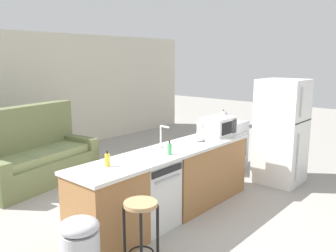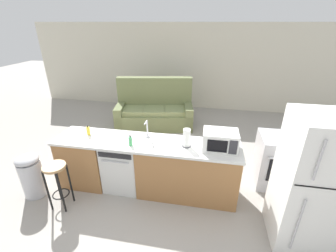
# 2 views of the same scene
# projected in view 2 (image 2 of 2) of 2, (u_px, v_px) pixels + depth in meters

# --- Properties ---
(ground_plane) EXTENTS (24.00, 24.00, 0.00)m
(ground_plane) POSITION_uv_depth(u_px,v_px,m) (139.00, 186.00, 3.91)
(ground_plane) COLOR gray
(wall_back) EXTENTS (10.00, 0.06, 2.60)m
(wall_back) POSITION_uv_depth(u_px,v_px,m) (186.00, 67.00, 7.05)
(wall_back) COLOR beige
(wall_back) RESTS_ON ground_plane
(kitchen_counter) EXTENTS (2.94, 0.66, 0.90)m
(kitchen_counter) POSITION_uv_depth(u_px,v_px,m) (152.00, 168.00, 3.69)
(kitchen_counter) COLOR #9E6B3D
(kitchen_counter) RESTS_ON ground_plane
(dishwasher) EXTENTS (0.58, 0.61, 0.84)m
(dishwasher) POSITION_uv_depth(u_px,v_px,m) (124.00, 165.00, 3.77)
(dishwasher) COLOR silver
(dishwasher) RESTS_ON ground_plane
(stove_range) EXTENTS (0.76, 0.68, 0.90)m
(stove_range) POSITION_uv_depth(u_px,v_px,m) (280.00, 161.00, 3.82)
(stove_range) COLOR #B7B7BC
(stove_range) RESTS_ON ground_plane
(refrigerator) EXTENTS (0.72, 0.73, 1.72)m
(refrigerator) POSITION_uv_depth(u_px,v_px,m) (312.00, 183.00, 2.66)
(refrigerator) COLOR white
(refrigerator) RESTS_ON ground_plane
(microwave) EXTENTS (0.50, 0.37, 0.28)m
(microwave) POSITION_uv_depth(u_px,v_px,m) (220.00, 140.00, 3.25)
(microwave) COLOR white
(microwave) RESTS_ON kitchen_counter
(sink_faucet) EXTENTS (0.07, 0.18, 0.30)m
(sink_faucet) POSITION_uv_depth(u_px,v_px,m) (147.00, 130.00, 3.57)
(sink_faucet) COLOR silver
(sink_faucet) RESTS_ON kitchen_counter
(paper_towel_roll) EXTENTS (0.14, 0.14, 0.28)m
(paper_towel_roll) POSITION_uv_depth(u_px,v_px,m) (187.00, 138.00, 3.32)
(paper_towel_roll) COLOR #4C4C51
(paper_towel_roll) RESTS_ON kitchen_counter
(soap_bottle) EXTENTS (0.06, 0.06, 0.18)m
(soap_bottle) POSITION_uv_depth(u_px,v_px,m) (130.00, 141.00, 3.37)
(soap_bottle) COLOR #4CB266
(soap_bottle) RESTS_ON kitchen_counter
(dish_soap_bottle) EXTENTS (0.06, 0.06, 0.18)m
(dish_soap_bottle) POSITION_uv_depth(u_px,v_px,m) (88.00, 131.00, 3.69)
(dish_soap_bottle) COLOR yellow
(dish_soap_bottle) RESTS_ON kitchen_counter
(kettle) EXTENTS (0.21, 0.17, 0.19)m
(kettle) POSITION_uv_depth(u_px,v_px,m) (296.00, 130.00, 3.68)
(kettle) COLOR #B2B2B7
(kettle) RESTS_ON stove_range
(bar_stool) EXTENTS (0.32, 0.32, 0.74)m
(bar_stool) POSITION_uv_depth(u_px,v_px,m) (57.00, 177.00, 3.28)
(bar_stool) COLOR tan
(bar_stool) RESTS_ON ground_plane
(trash_bin) EXTENTS (0.35, 0.35, 0.74)m
(trash_bin) POSITION_uv_depth(u_px,v_px,m) (32.00, 175.00, 3.58)
(trash_bin) COLOR #B7B7BC
(trash_bin) RESTS_ON ground_plane
(couch) EXTENTS (2.13, 1.24, 1.27)m
(couch) POSITION_uv_depth(u_px,v_px,m) (155.00, 111.00, 6.11)
(couch) COLOR #667047
(couch) RESTS_ON ground_plane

